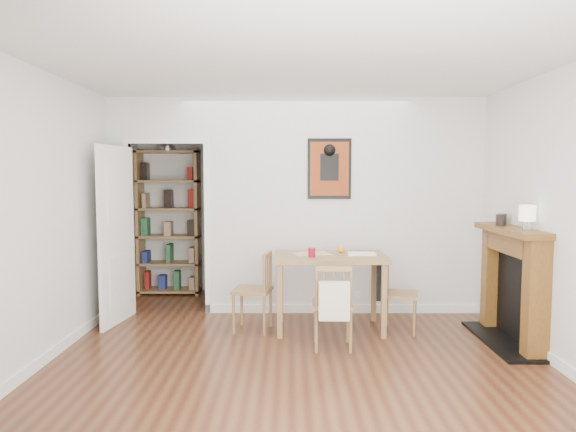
{
  "coord_description": "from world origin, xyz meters",
  "views": [
    {
      "loc": [
        -0.07,
        -4.8,
        1.67
      ],
      "look_at": [
        -0.09,
        0.6,
        1.24
      ],
      "focal_mm": 32.0,
      "sensor_mm": 36.0,
      "label": 1
    }
  ],
  "objects_px": {
    "fireplace": "(513,281)",
    "mantel_lamp": "(527,215)",
    "bookshelf": "(169,223)",
    "red_glass": "(312,252)",
    "ceramic_jar_a": "(501,220)",
    "chair_right": "(399,294)",
    "chair_left": "(252,291)",
    "dining_table": "(330,264)",
    "ceramic_jar_b": "(502,219)",
    "chair_front": "(333,305)",
    "notebook": "(362,254)",
    "orange_fruit": "(341,249)"
  },
  "relations": [
    {
      "from": "fireplace",
      "to": "mantel_lamp",
      "type": "height_order",
      "value": "mantel_lamp"
    },
    {
      "from": "bookshelf",
      "to": "red_glass",
      "type": "bearing_deg",
      "value": -43.98
    },
    {
      "from": "bookshelf",
      "to": "ceramic_jar_a",
      "type": "xyz_separation_m",
      "value": [
        3.85,
        -2.0,
        0.21
      ]
    },
    {
      "from": "chair_right",
      "to": "red_glass",
      "type": "height_order",
      "value": "red_glass"
    },
    {
      "from": "chair_left",
      "to": "dining_table",
      "type": "bearing_deg",
      "value": 2.71
    },
    {
      "from": "fireplace",
      "to": "dining_table",
      "type": "bearing_deg",
      "value": 166.59
    },
    {
      "from": "dining_table",
      "to": "chair_left",
      "type": "bearing_deg",
      "value": -177.29
    },
    {
      "from": "red_glass",
      "to": "ceramic_jar_b",
      "type": "xyz_separation_m",
      "value": [
        2.02,
        0.08,
        0.35
      ]
    },
    {
      "from": "chair_left",
      "to": "chair_right",
      "type": "xyz_separation_m",
      "value": [
        1.57,
        -0.02,
        -0.02
      ]
    },
    {
      "from": "chair_left",
      "to": "mantel_lamp",
      "type": "height_order",
      "value": "mantel_lamp"
    },
    {
      "from": "mantel_lamp",
      "to": "ceramic_jar_b",
      "type": "bearing_deg",
      "value": 86.48
    },
    {
      "from": "chair_left",
      "to": "red_glass",
      "type": "relative_size",
      "value": 8.77
    },
    {
      "from": "chair_right",
      "to": "bookshelf",
      "type": "relative_size",
      "value": 0.38
    },
    {
      "from": "dining_table",
      "to": "chair_right",
      "type": "bearing_deg",
      "value": -4.59
    },
    {
      "from": "chair_front",
      "to": "red_glass",
      "type": "relative_size",
      "value": 8.52
    },
    {
      "from": "fireplace",
      "to": "red_glass",
      "type": "relative_size",
      "value": 12.79
    },
    {
      "from": "chair_right",
      "to": "bookshelf",
      "type": "distance_m",
      "value": 3.43
    },
    {
      "from": "fireplace",
      "to": "mantel_lamp",
      "type": "distance_m",
      "value": 0.75
    },
    {
      "from": "ceramic_jar_b",
      "to": "dining_table",
      "type": "bearing_deg",
      "value": 177.8
    },
    {
      "from": "bookshelf",
      "to": "red_glass",
      "type": "height_order",
      "value": "bookshelf"
    },
    {
      "from": "dining_table",
      "to": "mantel_lamp",
      "type": "distance_m",
      "value": 2.01
    },
    {
      "from": "chair_right",
      "to": "notebook",
      "type": "height_order",
      "value": "notebook"
    },
    {
      "from": "chair_front",
      "to": "red_glass",
      "type": "distance_m",
      "value": 0.67
    },
    {
      "from": "chair_front",
      "to": "ceramic_jar_b",
      "type": "height_order",
      "value": "ceramic_jar_b"
    },
    {
      "from": "orange_fruit",
      "to": "chair_front",
      "type": "bearing_deg",
      "value": -101.26
    },
    {
      "from": "chair_left",
      "to": "notebook",
      "type": "xyz_separation_m",
      "value": [
        1.18,
        0.08,
        0.39
      ]
    },
    {
      "from": "chair_front",
      "to": "mantel_lamp",
      "type": "distance_m",
      "value": 2.0
    },
    {
      "from": "bookshelf",
      "to": "red_glass",
      "type": "xyz_separation_m",
      "value": [
        1.94,
        -1.87,
        -0.14
      ]
    },
    {
      "from": "chair_front",
      "to": "chair_left",
      "type": "bearing_deg",
      "value": 144.89
    },
    {
      "from": "orange_fruit",
      "to": "notebook",
      "type": "relative_size",
      "value": 0.27
    },
    {
      "from": "chair_right",
      "to": "red_glass",
      "type": "bearing_deg",
      "value": -174.65
    },
    {
      "from": "notebook",
      "to": "bookshelf",
      "type": "bearing_deg",
      "value": 145.97
    },
    {
      "from": "orange_fruit",
      "to": "ceramic_jar_a",
      "type": "height_order",
      "value": "ceramic_jar_a"
    },
    {
      "from": "dining_table",
      "to": "notebook",
      "type": "distance_m",
      "value": 0.37
    },
    {
      "from": "mantel_lamp",
      "to": "ceramic_jar_b",
      "type": "height_order",
      "value": "mantel_lamp"
    },
    {
      "from": "chair_right",
      "to": "orange_fruit",
      "type": "bearing_deg",
      "value": 160.63
    },
    {
      "from": "mantel_lamp",
      "to": "ceramic_jar_a",
      "type": "xyz_separation_m",
      "value": [
        -0.06,
        0.44,
        -0.09
      ]
    },
    {
      "from": "chair_left",
      "to": "red_glass",
      "type": "xyz_separation_m",
      "value": [
        0.63,
        -0.11,
        0.44
      ]
    },
    {
      "from": "fireplace",
      "to": "orange_fruit",
      "type": "xyz_separation_m",
      "value": [
        -1.66,
        0.58,
        0.24
      ]
    },
    {
      "from": "orange_fruit",
      "to": "ceramic_jar_a",
      "type": "relative_size",
      "value": 0.68
    },
    {
      "from": "fireplace",
      "to": "notebook",
      "type": "height_order",
      "value": "fireplace"
    },
    {
      "from": "ceramic_jar_b",
      "to": "orange_fruit",
      "type": "bearing_deg",
      "value": 172.46
    },
    {
      "from": "chair_left",
      "to": "notebook",
      "type": "bearing_deg",
      "value": 3.9
    },
    {
      "from": "chair_left",
      "to": "chair_front",
      "type": "height_order",
      "value": "chair_left"
    },
    {
      "from": "chair_right",
      "to": "notebook",
      "type": "bearing_deg",
      "value": 165.44
    },
    {
      "from": "dining_table",
      "to": "notebook",
      "type": "relative_size",
      "value": 4.02
    },
    {
      "from": "notebook",
      "to": "ceramic_jar_b",
      "type": "bearing_deg",
      "value": -4.34
    },
    {
      "from": "chair_left",
      "to": "chair_right",
      "type": "height_order",
      "value": "chair_left"
    },
    {
      "from": "dining_table",
      "to": "mantel_lamp",
      "type": "bearing_deg",
      "value": -22.08
    },
    {
      "from": "fireplace",
      "to": "orange_fruit",
      "type": "distance_m",
      "value": 1.78
    }
  ]
}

